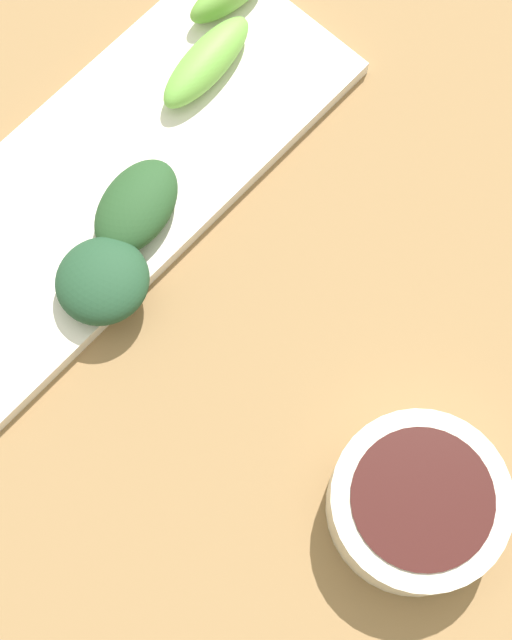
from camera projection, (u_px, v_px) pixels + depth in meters
tabletop at (240, 288)px, 0.65m from camera, size 2.10×2.10×0.02m
sauce_bowl at (418, 503)px, 0.57m from camera, size 0.10×0.10×0.04m
serving_plate at (115, 174)px, 0.65m from camera, size 0.14×0.35×0.01m
broccoli_leafy_0 at (136, 207)px, 0.63m from camera, size 0.06×0.08×0.03m
broccoli_stalk_2 at (206, 62)px, 0.66m from camera, size 0.04×0.09×0.02m
broccoli_leafy_3 at (102, 281)px, 0.61m from camera, size 0.07×0.07×0.03m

